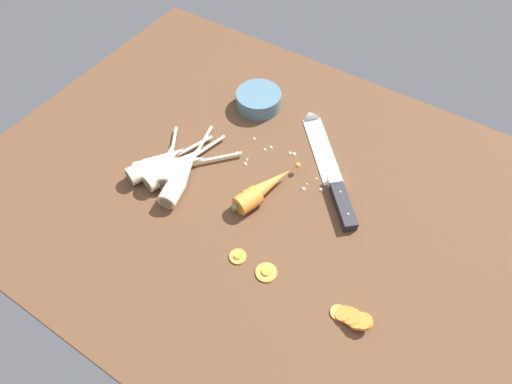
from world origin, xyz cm
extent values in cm
cube|color=brown|center=(0.00, 0.00, -2.00)|extent=(120.00, 90.00, 4.00)
cube|color=silver|center=(5.62, 17.06, 0.25)|extent=(16.73, 17.74, 0.50)
cone|color=silver|center=(-1.93, 25.34, 0.25)|extent=(4.95, 4.89, 3.96)
cube|color=silver|center=(12.36, 9.68, 1.10)|extent=(3.52, 3.46, 2.20)
cube|color=#232328|center=(16.75, 4.88, 1.10)|extent=(9.48, 10.01, 2.20)
sphere|color=silver|center=(14.86, 6.95, 2.20)|extent=(0.50, 0.50, 0.50)
sphere|color=silver|center=(18.63, 2.81, 2.20)|extent=(0.50, 0.50, 0.50)
cylinder|color=orange|center=(-0.41, -5.04, 2.10)|extent=(5.54, 6.08, 4.20)
cone|color=orange|center=(1.44, 0.71, 2.10)|extent=(7.49, 12.73, 3.99)
sphere|color=orange|center=(3.94, 8.55, 2.10)|extent=(1.20, 1.20, 1.20)
cylinder|color=#5B7F3D|center=(-1.36, -8.01, 2.10)|extent=(1.45, 1.32, 1.20)
cylinder|color=beige|center=(-17.98, -9.23, 2.00)|extent=(5.54, 5.57, 4.00)
cone|color=beige|center=(-20.94, -4.40, 2.00)|extent=(7.03, 8.17, 3.80)
cylinder|color=beige|center=(-23.98, 0.55, 1.10)|extent=(4.70, 7.05, 0.70)
cylinder|color=#7A6647|center=(-16.91, -10.97, 2.00)|extent=(2.54, 1.72, 2.80)
cylinder|color=beige|center=(-22.72, -9.70, 2.00)|extent=(6.67, 6.77, 4.00)
cone|color=beige|center=(-17.55, -4.05, 2.00)|extent=(9.42, 9.80, 3.80)
cylinder|color=beige|center=(-12.25, 1.74, 1.10)|extent=(7.67, 8.29, 0.70)
cylinder|color=#7A6647|center=(-24.58, -11.73, 2.00)|extent=(2.27, 2.11, 2.80)
cylinder|color=beige|center=(-14.36, -11.80, 2.00)|extent=(5.18, 6.33, 4.00)
cone|color=beige|center=(-16.16, -4.30, 2.00)|extent=(5.99, 10.49, 3.80)
cylinder|color=beige|center=(-17.99, 3.39, 1.10)|extent=(3.17, 10.56, 0.70)
cylinder|color=#7A6647|center=(-13.71, -14.51, 2.00)|extent=(2.79, 0.94, 2.80)
cylinder|color=beige|center=(-23.64, -11.34, 2.00)|extent=(5.44, 5.99, 4.00)
cone|color=beige|center=(-21.30, -4.92, 2.00)|extent=(6.57, 9.52, 3.80)
cylinder|color=beige|center=(-18.90, 1.65, 1.10)|extent=(3.90, 9.13, 0.70)
cylinder|color=#7A6647|center=(-24.48, -13.65, 2.00)|extent=(2.73, 1.24, 2.80)
cylinder|color=beige|center=(-19.49, -10.55, 2.00)|extent=(5.09, 5.82, 4.00)
cone|color=beige|center=(-17.82, -3.81, 2.00)|extent=(5.83, 9.54, 3.80)
cylinder|color=beige|center=(-16.10, 3.09, 1.10)|extent=(3.00, 9.50, 0.70)
cylinder|color=#7A6647|center=(-20.10, -12.98, 2.00)|extent=(2.79, 0.97, 2.80)
cylinder|color=orange|center=(25.94, -15.55, 0.35)|extent=(2.90, 2.90, 0.70)
cylinder|color=orange|center=(26.87, -15.46, 0.60)|extent=(3.08, 3.05, 1.86)
cylinder|color=orange|center=(27.91, -15.29, 0.84)|extent=(3.25, 3.20, 1.76)
cylinder|color=orange|center=(28.38, -15.40, 1.09)|extent=(3.26, 3.25, 1.97)
cylinder|color=orange|center=(29.39, -15.58, 1.33)|extent=(3.31, 3.26, 1.78)
cylinder|color=orange|center=(30.36, -15.28, 1.57)|extent=(3.21, 3.18, 1.86)
cylinder|color=orange|center=(4.84, -15.94, 0.35)|extent=(3.32, 3.32, 0.70)
cylinder|color=#FF9E2B|center=(4.84, -15.94, 0.62)|extent=(1.39, 1.39, 0.16)
cylinder|color=orange|center=(11.16, -15.83, 0.35)|extent=(4.06, 4.06, 0.70)
cylinder|color=#FF9E2B|center=(11.16, -15.83, 0.62)|extent=(1.70, 1.70, 0.16)
cylinder|color=slate|center=(-14.45, 21.61, 2.00)|extent=(11.00, 11.00, 4.00)
cylinder|color=#3E5C6C|center=(-14.45, 21.61, 2.48)|extent=(8.80, 8.80, 2.80)
sphere|color=silver|center=(7.45, 6.59, 0.21)|extent=(0.41, 0.41, 0.41)
sphere|color=silver|center=(-7.13, 5.33, 0.31)|extent=(0.62, 0.62, 0.62)
sphere|color=silver|center=(-5.39, 10.07, 0.35)|extent=(0.70, 0.70, 0.70)
sphere|color=silver|center=(0.95, 12.52, 0.43)|extent=(0.87, 0.87, 0.87)
sphere|color=silver|center=(-6.59, 4.05, 0.26)|extent=(0.52, 0.52, 0.52)
sphere|color=silver|center=(-4.54, 11.43, 0.37)|extent=(0.73, 0.73, 0.73)
sphere|color=silver|center=(7.49, 5.00, 0.43)|extent=(0.87, 0.87, 0.87)
sphere|color=silver|center=(11.18, 9.84, 0.37)|extent=(0.74, 0.74, 0.74)
sphere|color=silver|center=(-9.27, 11.60, 0.36)|extent=(0.72, 0.72, 0.72)
sphere|color=silver|center=(10.70, 6.85, 0.43)|extent=(0.87, 0.87, 0.87)
sphere|color=silver|center=(-6.93, 4.23, 0.34)|extent=(0.69, 0.69, 0.69)
sphere|color=silver|center=(8.48, 8.99, 0.24)|extent=(0.48, 0.48, 0.48)
sphere|color=silver|center=(-10.06, 5.79, 0.43)|extent=(0.86, 0.86, 0.86)
sphere|color=silver|center=(0.03, 12.27, 0.38)|extent=(0.76, 0.76, 0.76)
camera|label=1|loc=(29.47, -47.85, 75.28)|focal=31.00mm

